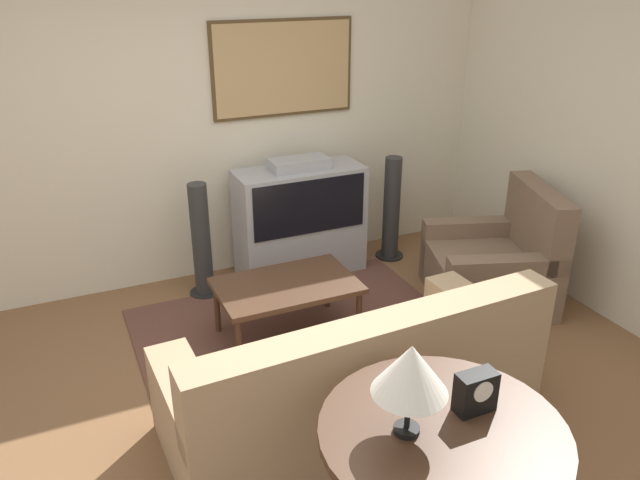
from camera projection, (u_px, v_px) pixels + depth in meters
ground_plane at (302, 410)px, 3.88m from camera, size 12.00×12.00×0.00m
wall_back at (201, 121)px, 5.11m from camera, size 12.00×0.10×2.70m
area_rug at (296, 329)px, 4.72m from camera, size 2.32×1.62×0.01m
tv at (300, 220)px, 5.42m from camera, size 1.10×0.45×1.05m
couch at (355, 383)px, 3.63m from camera, size 2.20×0.99×0.88m
armchair at (495, 266)px, 5.05m from camera, size 1.15×1.16×0.95m
coffee_table at (286, 289)px, 4.47m from camera, size 1.00×0.64×0.45m
console_table at (443, 443)px, 2.60m from camera, size 1.05×1.05×0.78m
table_lamp at (411, 370)px, 2.44m from camera, size 0.31×0.31×0.42m
mantel_clock at (476, 392)px, 2.65m from camera, size 0.18×0.10×0.19m
speaker_tower_left at (202, 244)px, 5.06m from camera, size 0.26×0.26×0.97m
speaker_tower_right at (391, 211)px, 5.73m from camera, size 0.26×0.26×0.97m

